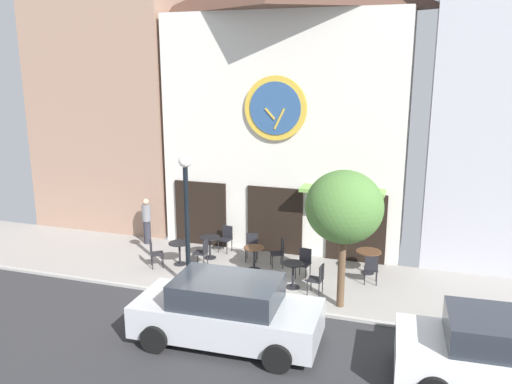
{
  "coord_description": "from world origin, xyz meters",
  "views": [
    {
      "loc": [
        4.51,
        -12.11,
        6.28
      ],
      "look_at": [
        -0.13,
        2.11,
        2.62
      ],
      "focal_mm": 36.27,
      "sensor_mm": 36.0,
      "label": 1
    }
  ],
  "objects_px": {
    "cafe_chair_facing_street": "(318,277)",
    "cafe_chair_facing_wall": "(279,251)",
    "cafe_table_near_door": "(180,249)",
    "street_tree": "(344,208)",
    "cafe_table_center_left": "(368,257)",
    "cafe_chair_outer": "(203,251)",
    "pedestrian_grey": "(147,220)",
    "parked_car_white": "(509,356)",
    "cafe_chair_near_tree": "(154,252)",
    "parked_car_silver": "(227,311)",
    "street_lamp": "(187,222)",
    "cafe_chair_under_awning": "(371,267)",
    "cafe_table_leftmost": "(293,272)",
    "cafe_table_center_right": "(254,254)",
    "cafe_chair_right_end": "(226,237)",
    "cafe_chair_corner": "(252,245)",
    "cafe_table_center": "(210,243)",
    "cafe_chair_curbside": "(304,261)"
  },
  "relations": [
    {
      "from": "pedestrian_grey",
      "to": "cafe_chair_under_awning",
      "type": "bearing_deg",
      "value": -8.38
    },
    {
      "from": "cafe_table_center_right",
      "to": "cafe_chair_curbside",
      "type": "height_order",
      "value": "cafe_chair_curbside"
    },
    {
      "from": "street_lamp",
      "to": "parked_car_silver",
      "type": "relative_size",
      "value": 0.9
    },
    {
      "from": "cafe_table_center_left",
      "to": "pedestrian_grey",
      "type": "relative_size",
      "value": 0.47
    },
    {
      "from": "cafe_chair_under_awning",
      "to": "cafe_chair_corner",
      "type": "bearing_deg",
      "value": 169.02
    },
    {
      "from": "parked_car_silver",
      "to": "cafe_chair_under_awning",
      "type": "bearing_deg",
      "value": 56.77
    },
    {
      "from": "street_tree",
      "to": "cafe_table_leftmost",
      "type": "distance_m",
      "value": 2.8
    },
    {
      "from": "street_tree",
      "to": "cafe_chair_corner",
      "type": "bearing_deg",
      "value": 143.48
    },
    {
      "from": "cafe_table_leftmost",
      "to": "cafe_chair_outer",
      "type": "height_order",
      "value": "cafe_chair_outer"
    },
    {
      "from": "pedestrian_grey",
      "to": "parked_car_white",
      "type": "bearing_deg",
      "value": -26.58
    },
    {
      "from": "cafe_table_near_door",
      "to": "cafe_chair_under_awning",
      "type": "relative_size",
      "value": 0.83
    },
    {
      "from": "cafe_chair_curbside",
      "to": "cafe_chair_near_tree",
      "type": "distance_m",
      "value": 4.77
    },
    {
      "from": "pedestrian_grey",
      "to": "parked_car_silver",
      "type": "height_order",
      "value": "pedestrian_grey"
    },
    {
      "from": "cafe_table_near_door",
      "to": "street_tree",
      "type": "bearing_deg",
      "value": -14.28
    },
    {
      "from": "cafe_chair_right_end",
      "to": "cafe_table_center_right",
      "type": "bearing_deg",
      "value": -42.3
    },
    {
      "from": "cafe_table_near_door",
      "to": "cafe_chair_facing_street",
      "type": "distance_m",
      "value": 4.8
    },
    {
      "from": "cafe_table_leftmost",
      "to": "cafe_chair_corner",
      "type": "relative_size",
      "value": 0.85
    },
    {
      "from": "pedestrian_grey",
      "to": "parked_car_white",
      "type": "distance_m",
      "value": 12.51
    },
    {
      "from": "cafe_table_center_right",
      "to": "cafe_chair_right_end",
      "type": "height_order",
      "value": "cafe_chair_right_end"
    },
    {
      "from": "cafe_table_center",
      "to": "parked_car_silver",
      "type": "distance_m",
      "value": 5.45
    },
    {
      "from": "cafe_chair_facing_wall",
      "to": "parked_car_silver",
      "type": "distance_m",
      "value": 4.84
    },
    {
      "from": "street_lamp",
      "to": "cafe_chair_facing_wall",
      "type": "height_order",
      "value": "street_lamp"
    },
    {
      "from": "cafe_table_center_right",
      "to": "cafe_table_leftmost",
      "type": "bearing_deg",
      "value": -31.81
    },
    {
      "from": "cafe_table_center_right",
      "to": "parked_car_silver",
      "type": "height_order",
      "value": "parked_car_silver"
    },
    {
      "from": "cafe_chair_curbside",
      "to": "pedestrian_grey",
      "type": "height_order",
      "value": "pedestrian_grey"
    },
    {
      "from": "cafe_table_center",
      "to": "cafe_chair_right_end",
      "type": "distance_m",
      "value": 0.85
    },
    {
      "from": "cafe_table_near_door",
      "to": "cafe_chair_curbside",
      "type": "relative_size",
      "value": 0.83
    },
    {
      "from": "cafe_chair_facing_street",
      "to": "parked_car_silver",
      "type": "height_order",
      "value": "parked_car_silver"
    },
    {
      "from": "cafe_table_center",
      "to": "parked_car_silver",
      "type": "xyz_separation_m",
      "value": [
        2.5,
        -4.84,
        0.23
      ]
    },
    {
      "from": "cafe_chair_facing_street",
      "to": "cafe_chair_facing_wall",
      "type": "bearing_deg",
      "value": 133.16
    },
    {
      "from": "cafe_table_center_left",
      "to": "parked_car_silver",
      "type": "relative_size",
      "value": 0.18
    },
    {
      "from": "street_tree",
      "to": "parked_car_silver",
      "type": "xyz_separation_m",
      "value": [
        -2.22,
        -2.64,
        -1.98
      ]
    },
    {
      "from": "cafe_table_center",
      "to": "cafe_table_leftmost",
      "type": "xyz_separation_m",
      "value": [
        3.22,
        -1.45,
        -0.03
      ]
    },
    {
      "from": "street_tree",
      "to": "parked_car_white",
      "type": "distance_m",
      "value": 5.01
    },
    {
      "from": "street_tree",
      "to": "cafe_chair_facing_street",
      "type": "xyz_separation_m",
      "value": [
        -0.71,
        0.49,
        -2.21
      ]
    },
    {
      "from": "cafe_table_leftmost",
      "to": "parked_car_silver",
      "type": "bearing_deg",
      "value": -101.96
    },
    {
      "from": "cafe_chair_under_awning",
      "to": "cafe_table_center_right",
      "type": "bearing_deg",
      "value": -179.73
    },
    {
      "from": "street_lamp",
      "to": "cafe_table_near_door",
      "type": "height_order",
      "value": "street_lamp"
    },
    {
      "from": "parked_car_silver",
      "to": "parked_car_white",
      "type": "distance_m",
      "value": 5.93
    },
    {
      "from": "cafe_table_leftmost",
      "to": "cafe_chair_corner",
      "type": "bearing_deg",
      "value": 136.94
    },
    {
      "from": "cafe_table_near_door",
      "to": "cafe_table_center_right",
      "type": "distance_m",
      "value": 2.46
    },
    {
      "from": "cafe_table_leftmost",
      "to": "cafe_chair_under_awning",
      "type": "distance_m",
      "value": 2.32
    },
    {
      "from": "street_lamp",
      "to": "cafe_table_center",
      "type": "bearing_deg",
      "value": 97.75
    },
    {
      "from": "cafe_chair_near_tree",
      "to": "pedestrian_grey",
      "type": "height_order",
      "value": "pedestrian_grey"
    },
    {
      "from": "cafe_chair_near_tree",
      "to": "parked_car_silver",
      "type": "height_order",
      "value": "parked_car_silver"
    },
    {
      "from": "cafe_chair_outer",
      "to": "cafe_chair_near_tree",
      "type": "relative_size",
      "value": 1.0
    },
    {
      "from": "cafe_chair_facing_wall",
      "to": "cafe_table_center",
      "type": "bearing_deg",
      "value": 179.76
    },
    {
      "from": "cafe_table_center_left",
      "to": "cafe_chair_outer",
      "type": "distance_m",
      "value": 5.22
    },
    {
      "from": "cafe_table_center",
      "to": "parked_car_white",
      "type": "height_order",
      "value": "parked_car_white"
    },
    {
      "from": "cafe_chair_outer",
      "to": "parked_car_silver",
      "type": "xyz_separation_m",
      "value": [
        2.43,
        -4.11,
        0.23
      ]
    }
  ]
}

